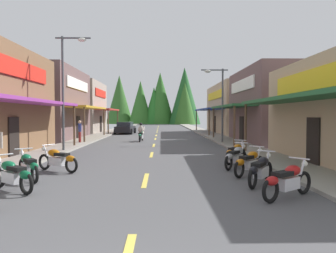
{
  "coord_description": "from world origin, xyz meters",
  "views": [
    {
      "loc": [
        0.53,
        -2.59,
        2.19
      ],
      "look_at": [
        1.15,
        25.93,
        1.18
      ],
      "focal_mm": 34.15,
      "sensor_mm": 36.0,
      "label": 1
    }
  ],
  "objects": [
    {
      "name": "rider_cruising_lead",
      "position": [
        -1.15,
        24.09,
        0.66
      ],
      "size": [
        0.61,
        2.14,
        1.57
      ],
      "rotation": [
        0.0,
        0.0,
        1.49
      ],
      "color": "black",
      "rests_on": "ground"
    },
    {
      "name": "motorcycle_parked_right_4",
      "position": [
        3.94,
        11.86,
        0.49
      ],
      "size": [
        1.35,
        1.78,
        1.04
      ],
      "rotation": [
        0.0,
        0.0,
        0.94
      ],
      "color": "black",
      "rests_on": "ground"
    },
    {
      "name": "motorcycle_parked_right_1",
      "position": [
        3.66,
        7.31,
        0.49
      ],
      "size": [
        1.33,
        1.8,
        1.04
      ],
      "rotation": [
        0.0,
        0.0,
        0.95
      ],
      "color": "black",
      "rests_on": "ground"
    },
    {
      "name": "sidewalk_right",
      "position": [
        5.97,
        30.19,
        0.06
      ],
      "size": [
        2.16,
        90.37,
        0.12
      ],
      "primitive_type": "cube",
      "color": "gray",
      "rests_on": "ground"
    },
    {
      "name": "streetlamp_right",
      "position": [
        4.97,
        22.08,
        3.8
      ],
      "size": [
        2.07,
        0.3,
        5.79
      ],
      "color": "#474C51",
      "rests_on": "ground"
    },
    {
      "name": "storefront_left_middle",
      "position": [
        -11.25,
        26.67,
        3.19
      ],
      "size": [
        10.26,
        10.03,
        6.37
      ],
      "color": "brown",
      "rests_on": "ground"
    },
    {
      "name": "storefront_left_far",
      "position": [
        -11.37,
        37.57,
        3.15
      ],
      "size": [
        10.5,
        9.25,
        6.31
      ],
      "color": "gray",
      "rests_on": "ground"
    },
    {
      "name": "motorcycle_parked_right_0",
      "position": [
        3.84,
        5.65,
        0.49
      ],
      "size": [
        1.8,
        1.32,
        1.04
      ],
      "rotation": [
        0.0,
        0.0,
        0.62
      ],
      "color": "black",
      "rests_on": "ground"
    },
    {
      "name": "storefront_right_far",
      "position": [
        10.12,
        35.88,
        2.93
      ],
      "size": [
        8.0,
        13.54,
        5.85
      ],
      "color": "tan",
      "rests_on": "ground"
    },
    {
      "name": "motorcycle_parked_left_3",
      "position": [
        -3.48,
        9.83,
        0.49
      ],
      "size": [
        1.89,
        1.18,
        1.04
      ],
      "rotation": [
        0.0,
        0.0,
        2.6
      ],
      "color": "black",
      "rests_on": "ground"
    },
    {
      "name": "motorcycle_parked_left_2",
      "position": [
        -3.97,
        8.23,
        0.49
      ],
      "size": [
        1.38,
        1.76,
        1.04
      ],
      "rotation": [
        0.0,
        0.0,
        2.22
      ],
      "color": "black",
      "rests_on": "ground"
    },
    {
      "name": "motorcycle_parked_left_1",
      "position": [
        -3.74,
        6.62,
        0.49
      ],
      "size": [
        1.76,
        1.38,
        1.04
      ],
      "rotation": [
        0.0,
        0.0,
        2.49
      ],
      "color": "black",
      "rests_on": "ground"
    },
    {
      "name": "centerline_dashes",
      "position": [
        0.0,
        32.56,
        0.01
      ],
      "size": [
        0.16,
        62.72,
        0.01
      ],
      "color": "#E0C64C",
      "rests_on": "ground"
    },
    {
      "name": "storefront_right_middle",
      "position": [
        10.7,
        22.96,
        2.94
      ],
      "size": [
        9.16,
        9.85,
        5.87
      ],
      "color": "brown",
      "rests_on": "ground"
    },
    {
      "name": "ground",
      "position": [
        0.0,
        30.19,
        -0.05
      ],
      "size": [
        9.79,
        90.37,
        0.1
      ],
      "primitive_type": "cube",
      "color": "#4C4C4F"
    },
    {
      "name": "motorcycle_parked_right_2",
      "position": [
        3.74,
        8.89,
        0.49
      ],
      "size": [
        1.56,
        1.6,
        1.04
      ],
      "rotation": [
        0.0,
        0.0,
        0.8
      ],
      "color": "black",
      "rests_on": "ground"
    },
    {
      "name": "streetlamp_left",
      "position": [
        -5.01,
        16.51,
        4.39
      ],
      "size": [
        2.07,
        0.3,
        6.85
      ],
      "color": "#474C51",
      "rests_on": "ground"
    },
    {
      "name": "parked_car_curbside",
      "position": [
        -3.7,
        35.21,
        0.69
      ],
      "size": [
        2.29,
        4.41,
        1.4
      ],
      "rotation": [
        0.0,
        0.0,
        1.5
      ],
      "color": "black",
      "rests_on": "ground"
    },
    {
      "name": "pedestrian_waiting",
      "position": [
        -5.68,
        21.89,
        1.05
      ],
      "size": [
        0.41,
        0.5,
        1.8
      ],
      "rotation": [
        0.0,
        0.0,
        0.55
      ],
      "color": "maroon",
      "rests_on": "ground"
    },
    {
      "name": "motorcycle_parked_right_3",
      "position": [
        3.63,
        10.49,
        0.49
      ],
      "size": [
        1.36,
        1.78,
        1.04
      ],
      "rotation": [
        0.0,
        0.0,
        0.93
      ],
      "color": "black",
      "rests_on": "ground"
    },
    {
      "name": "treeline_backdrop",
      "position": [
        1.17,
        77.91,
        6.26
      ],
      "size": [
        24.39,
        12.34,
        13.89
      ],
      "color": "#1F5423",
      "rests_on": "ground"
    },
    {
      "name": "sidewalk_left",
      "position": [
        -5.97,
        30.19,
        0.06
      ],
      "size": [
        2.16,
        90.37,
        0.12
      ],
      "primitive_type": "cube",
      "color": "gray",
      "rests_on": "ground"
    }
  ]
}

